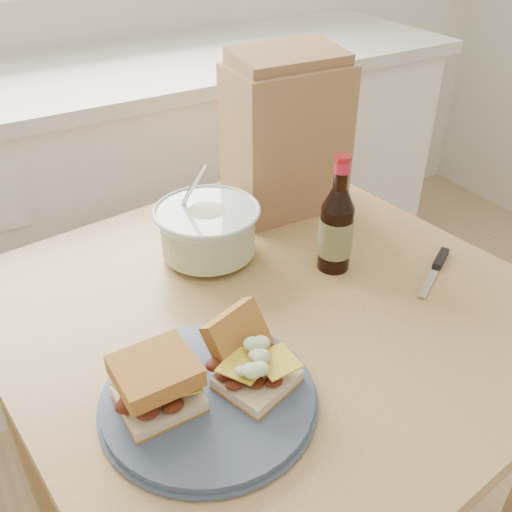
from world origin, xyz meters
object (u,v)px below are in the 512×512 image
plate (209,398)px  coleslaw_bowl (208,233)px  dining_table (269,348)px  beer_bottle (336,228)px  paper_bag (286,140)px

plate → coleslaw_bowl: bearing=62.7°
dining_table → beer_bottle: beer_bottle is taller
plate → beer_bottle: bearing=26.6°
paper_bag → dining_table: bearing=-124.0°
beer_bottle → dining_table: bearing=-155.3°
plate → coleslaw_bowl: (0.18, 0.35, 0.04)m
dining_table → paper_bag: paper_bag is taller
dining_table → plate: (-0.20, -0.15, 0.12)m
plate → beer_bottle: 0.42m
beer_bottle → coleslaw_bowl: bearing=153.9°
plate → paper_bag: size_ratio=0.96×
plate → coleslaw_bowl: 0.39m
plate → paper_bag: bearing=46.2°
coleslaw_bowl → paper_bag: bearing=21.5°
plate → beer_bottle: (0.37, 0.19, 0.08)m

